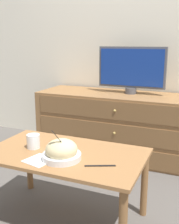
% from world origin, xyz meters
% --- Properties ---
extents(ground_plane, '(12.00, 12.00, 0.00)m').
position_xyz_m(ground_plane, '(0.00, 0.00, 0.00)').
color(ground_plane, '#56514C').
extents(wall_back, '(12.00, 0.05, 2.60)m').
position_xyz_m(wall_back, '(0.00, 0.03, 1.30)').
color(wall_back, silver).
rests_on(wall_back, ground_plane).
extents(dresser, '(1.67, 0.55, 0.62)m').
position_xyz_m(dresser, '(-0.15, -0.30, 0.31)').
color(dresser, olive).
rests_on(dresser, ground_plane).
extents(tv, '(0.64, 0.11, 0.44)m').
position_xyz_m(tv, '(-0.10, -0.24, 0.86)').
color(tv, '#515156').
rests_on(tv, dresser).
extents(coffee_table, '(0.96, 0.56, 0.46)m').
position_xyz_m(coffee_table, '(-0.17, -1.45, 0.39)').
color(coffee_table, '#9E6B3D').
rests_on(coffee_table, ground_plane).
extents(takeout_bowl, '(0.22, 0.22, 0.19)m').
position_xyz_m(takeout_bowl, '(-0.14, -1.55, 0.51)').
color(takeout_bowl, silver).
rests_on(takeout_bowl, coffee_table).
extents(drink_cup, '(0.08, 0.08, 0.09)m').
position_xyz_m(drink_cup, '(-0.39, -1.46, 0.50)').
color(drink_cup, beige).
rests_on(drink_cup, coffee_table).
extents(napkin, '(0.17, 0.17, 0.00)m').
position_xyz_m(napkin, '(-0.25, -1.62, 0.46)').
color(napkin, white).
rests_on(napkin, coffee_table).
extents(knife, '(0.16, 0.08, 0.01)m').
position_xyz_m(knife, '(0.09, -1.55, 0.46)').
color(knife, black).
rests_on(knife, coffee_table).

